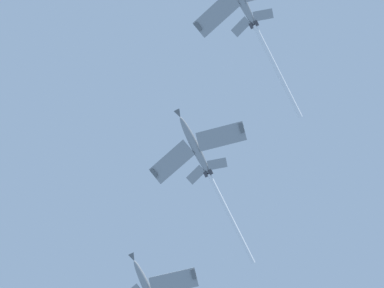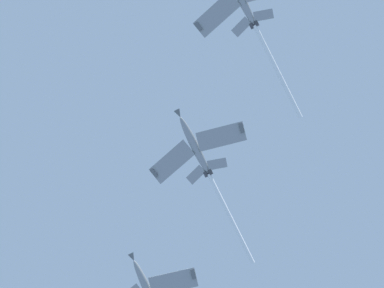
# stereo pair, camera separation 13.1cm
# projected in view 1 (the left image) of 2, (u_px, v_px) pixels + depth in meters

# --- Properties ---
(jet_second) EXTENTS (29.82, 20.12, 14.54)m
(jet_second) POSITION_uv_depth(u_px,v_px,m) (249.00, 14.00, 131.45)
(jet_second) COLOR gray
(jet_third) EXTENTS (29.37, 20.13, 14.22)m
(jet_third) POSITION_uv_depth(u_px,v_px,m) (202.00, 160.00, 133.76)
(jet_third) COLOR gray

